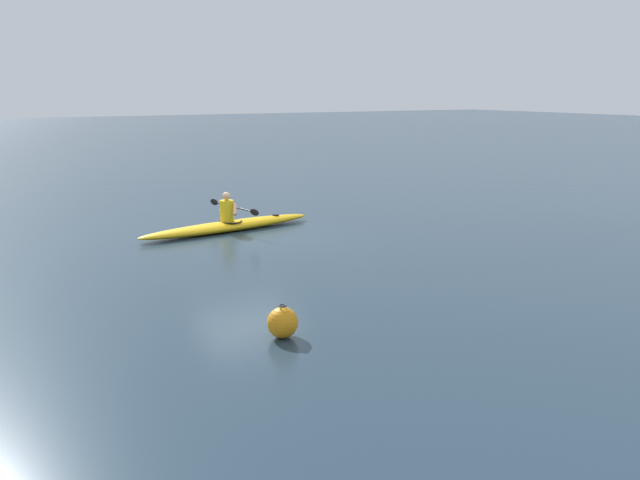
# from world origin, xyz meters

# --- Properties ---
(ground_plane) EXTENTS (160.00, 160.00, 0.00)m
(ground_plane) POSITION_xyz_m (0.00, 0.00, 0.00)
(ground_plane) COLOR #233847
(kayak) EXTENTS (5.05, 1.43, 0.26)m
(kayak) POSITION_xyz_m (0.11, -0.84, 0.13)
(kayak) COLOR #EAB214
(kayak) RESTS_ON ground
(kayaker) EXTENTS (0.57, 2.38, 0.77)m
(kayaker) POSITION_xyz_m (0.12, -0.84, 0.59)
(kayaker) COLOR yellow
(kayaker) RESTS_ON kayak
(mooring_buoy_red_near) EXTENTS (0.47, 0.47, 0.51)m
(mooring_buoy_red_near) POSITION_xyz_m (2.37, 6.80, 0.24)
(mooring_buoy_red_near) COLOR orange
(mooring_buoy_red_near) RESTS_ON ground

